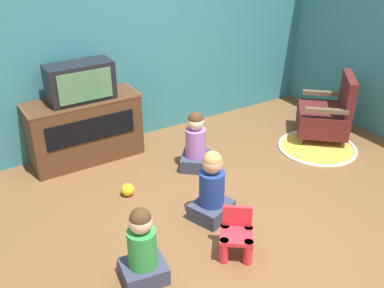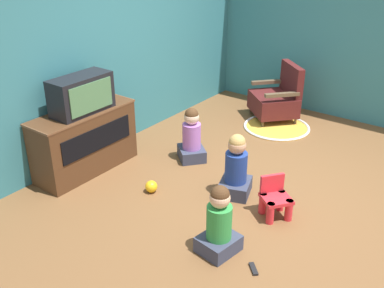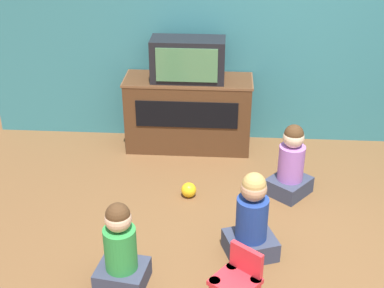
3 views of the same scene
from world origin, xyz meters
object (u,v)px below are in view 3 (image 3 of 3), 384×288
tv_cabinet (188,112)px  yellow_kid_chair (237,284)px  toy_ball (189,190)px  child_watching_center (252,221)px  television (188,60)px  child_watching_left (291,165)px  child_watching_right (121,251)px

tv_cabinet → yellow_kid_chair: bearing=-77.7°
yellow_kid_chair → toy_ball: size_ratio=3.09×
child_watching_center → toy_ball: bearing=105.2°
yellow_kid_chair → television: bearing=139.8°
child_watching_left → yellow_kid_chair: bearing=-159.0°
child_watching_right → child_watching_left: bearing=53.2°
child_watching_center → child_watching_right: size_ratio=1.05×
child_watching_left → toy_ball: size_ratio=5.06×
television → child_watching_right: 2.17m
toy_ball → child_watching_right: bearing=-108.6°
yellow_kid_chair → toy_ball: bearing=145.2°
yellow_kid_chair → toy_ball: yellow_kid_chair is taller
tv_cabinet → child_watching_center: tv_cabinet is taller
child_watching_left → child_watching_right: size_ratio=1.01×
yellow_kid_chair → toy_ball: (-0.41, 1.27, -0.11)m
toy_ball → child_watching_left: bearing=7.4°
television → child_watching_right: size_ratio=1.05×
television → yellow_kid_chair: television is taller
television → toy_ball: 1.27m
yellow_kid_chair → child_watching_center: (0.11, 0.53, 0.13)m
child_watching_left → child_watching_right: bearing=174.4°
child_watching_center → toy_ball: size_ratio=5.28×
television → toy_ball: bearing=-85.4°
child_watching_right → toy_ball: 1.22m
tv_cabinet → child_watching_right: tv_cabinet is taller
child_watching_center → child_watching_left: bearing=47.3°
child_watching_center → television: bearing=90.1°
child_watching_left → toy_ball: (-0.89, -0.12, -0.22)m
television → child_watching_right: bearing=-98.6°
television → child_watching_center: bearing=-70.4°
yellow_kid_chair → child_watching_right: (-0.79, 0.14, 0.12)m
television → yellow_kid_chair: (0.48, -2.18, -0.78)m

